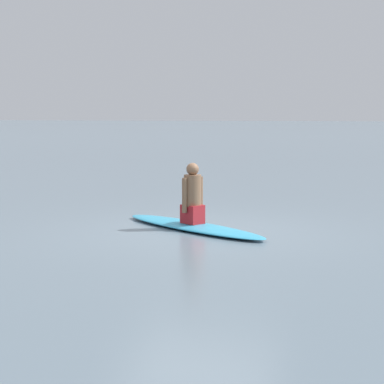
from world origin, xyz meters
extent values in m
plane|color=slate|center=(0.00, 0.00, 0.00)|extent=(400.00, 400.00, 0.00)
ellipsoid|color=#339EC6|center=(-0.20, -0.20, 0.05)|extent=(2.08, 3.18, 0.10)
cube|color=#A51E23|center=(-0.20, -0.20, 0.25)|extent=(0.39, 0.42, 0.31)
cylinder|color=brown|center=(-0.20, -0.20, 0.64)|extent=(0.39, 0.39, 0.52)
sphere|color=brown|center=(-0.20, -0.20, 0.99)|extent=(0.21, 0.21, 0.21)
cylinder|color=brown|center=(-0.05, -0.28, 0.58)|extent=(0.11, 0.11, 0.57)
cylinder|color=brown|center=(-0.36, -0.12, 0.58)|extent=(0.11, 0.11, 0.57)
camera|label=1|loc=(9.90, 3.73, 1.87)|focal=62.20mm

